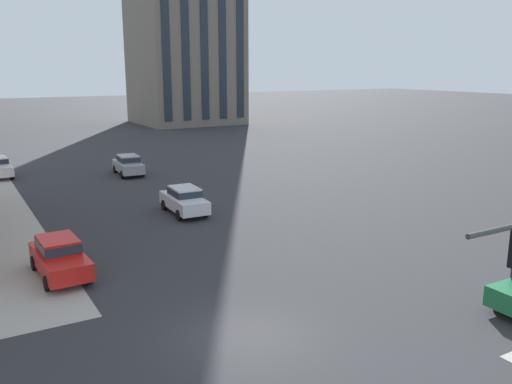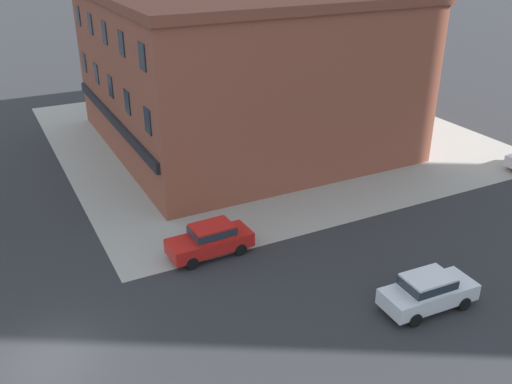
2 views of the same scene
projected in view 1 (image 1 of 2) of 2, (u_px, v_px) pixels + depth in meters
ground_plane at (253, 336)px, 18.15m from camera, size 320.00×320.00×0.00m
car_main_northbound_near at (184, 199)px, 33.18m from camera, size 2.04×4.47×1.68m
car_main_southbound_far at (59, 256)px, 23.22m from camera, size 2.01×4.46×1.68m
car_cross_eastbound at (128, 164)px, 45.19m from camera, size 2.11×4.51×1.68m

